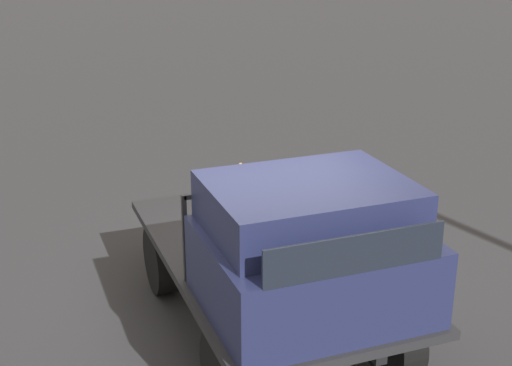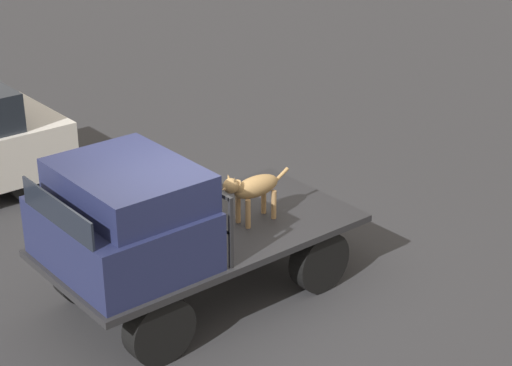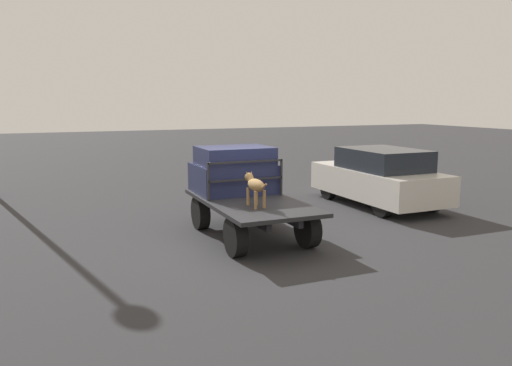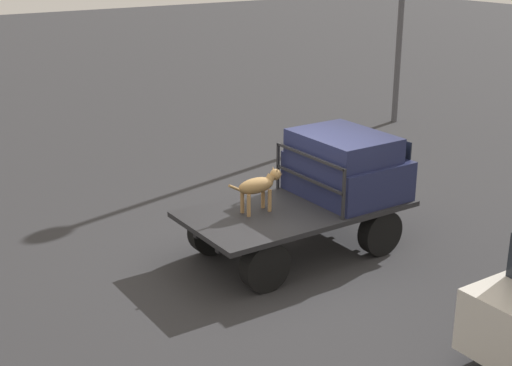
{
  "view_description": "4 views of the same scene",
  "coord_description": "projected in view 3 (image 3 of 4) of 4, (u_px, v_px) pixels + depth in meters",
  "views": [
    {
      "loc": [
        5.69,
        -2.24,
        3.79
      ],
      "look_at": [
        -0.66,
        0.15,
        1.28
      ],
      "focal_mm": 50.0,
      "sensor_mm": 36.0,
      "label": 1
    },
    {
      "loc": [
        5.0,
        7.02,
        5.26
      ],
      "look_at": [
        -0.66,
        0.15,
        1.28
      ],
      "focal_mm": 60.0,
      "sensor_mm": 36.0,
      "label": 2
    },
    {
      "loc": [
        -9.5,
        3.95,
        2.87
      ],
      "look_at": [
        -0.66,
        0.15,
        1.28
      ],
      "focal_mm": 35.0,
      "sensor_mm": 36.0,
      "label": 3
    },
    {
      "loc": [
        -6.35,
        -8.36,
        4.84
      ],
      "look_at": [
        -0.66,
        0.15,
        1.28
      ],
      "focal_mm": 50.0,
      "sensor_mm": 36.0,
      "label": 4
    }
  ],
  "objects": [
    {
      "name": "flatbed_truck",
      "position": [
        250.0,
        211.0,
        10.53
      ],
      "size": [
        3.59,
        1.84,
        0.81
      ],
      "color": "black",
      "rests_on": "ground"
    },
    {
      "name": "parked_sedan",
      "position": [
        379.0,
        177.0,
        13.73
      ],
      "size": [
        4.13,
        1.87,
        1.59
      ],
      "rotation": [
        0.0,
        0.0,
        -0.09
      ],
      "color": "black",
      "rests_on": "ground"
    },
    {
      "name": "ground_plane",
      "position": [
        250.0,
        237.0,
        10.62
      ],
      "size": [
        80.0,
        80.0,
        0.0
      ],
      "primitive_type": "plane",
      "color": "#2D2D30"
    },
    {
      "name": "dog",
      "position": [
        255.0,
        185.0,
        9.82
      ],
      "size": [
        0.98,
        0.24,
        0.67
      ],
      "rotation": [
        0.0,
        0.0,
        -0.33
      ],
      "color": "#9E7547",
      "rests_on": "flatbed_truck"
    },
    {
      "name": "truck_headboard",
      "position": [
        246.0,
        174.0,
        10.62
      ],
      "size": [
        0.04,
        1.72,
        0.8
      ],
      "color": "#232326",
      "rests_on": "flatbed_truck"
    },
    {
      "name": "truck_cab",
      "position": [
        233.0,
        171.0,
        11.31
      ],
      "size": [
        1.43,
        1.72,
        1.05
      ],
      "color": "#1E2347",
      "rests_on": "flatbed_truck"
    }
  ]
}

